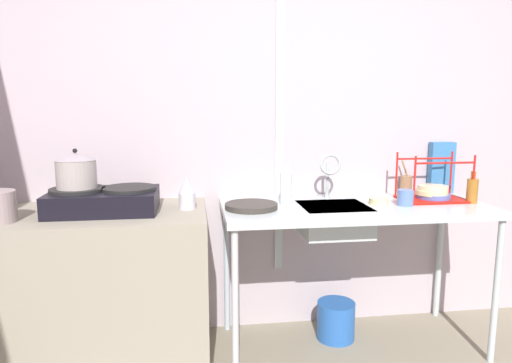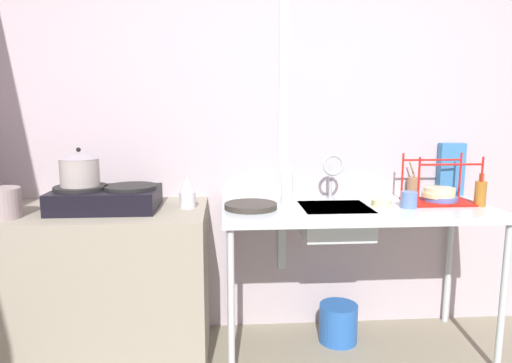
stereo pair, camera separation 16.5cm
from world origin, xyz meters
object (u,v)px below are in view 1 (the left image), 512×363
(utensil_jar, at_px, (406,184))
(sink_basin, at_px, (334,220))
(pot_on_left_burner, at_px, (76,170))
(bucket_on_floor, at_px, (336,320))
(cup_by_rack, at_px, (405,198))
(small_bowl_on_drainboard, at_px, (378,201))
(stove, at_px, (104,200))
(dish_rack, at_px, (433,193))
(cereal_box, at_px, (441,168))
(faucet, at_px, (330,168))
(bottle_by_sink, at_px, (286,188))
(frying_pan, at_px, (251,206))
(bottle_by_rack, at_px, (472,190))
(percolator, at_px, (187,193))

(utensil_jar, bearing_deg, sink_basin, -152.93)
(pot_on_left_burner, bearing_deg, bucket_on_floor, 3.22)
(cup_by_rack, xyz_separation_m, small_bowl_on_drainboard, (-0.14, 0.05, -0.03))
(stove, bearing_deg, dish_rack, 1.44)
(stove, bearing_deg, bucket_on_floor, 3.54)
(cup_by_rack, height_order, cereal_box, cereal_box)
(faucet, xyz_separation_m, cereal_box, (0.79, 0.13, -0.03))
(pot_on_left_burner, height_order, bottle_by_sink, pot_on_left_burner)
(frying_pan, xyz_separation_m, small_bowl_on_drainboard, (0.74, 0.01, 0.00))
(frying_pan, distance_m, utensil_jar, 1.09)
(faucet, distance_m, dish_rack, 0.63)
(bottle_by_rack, bearing_deg, bottle_by_sink, 174.75)
(dish_rack, bearing_deg, pot_on_left_burner, -178.66)
(cup_by_rack, xyz_separation_m, bucket_on_floor, (-0.33, 0.15, -0.79))
(sink_basin, height_order, bottle_by_rack, bottle_by_rack)
(small_bowl_on_drainboard, bearing_deg, stove, 179.19)
(pot_on_left_burner, xyz_separation_m, small_bowl_on_drainboard, (1.65, -0.02, -0.21))
(stove, xyz_separation_m, utensil_jar, (1.82, 0.27, -0.00))
(stove, distance_m, small_bowl_on_drainboard, 1.52)
(utensil_jar, xyz_separation_m, bucket_on_floor, (-0.51, -0.19, -0.81))
(pot_on_left_burner, height_order, dish_rack, pot_on_left_burner)
(cereal_box, bearing_deg, cup_by_rack, -134.77)
(percolator, distance_m, dish_rack, 1.45)
(faucet, bearing_deg, bottle_by_sink, -160.41)
(dish_rack, relative_size, utensil_jar, 1.75)
(bottle_by_rack, xyz_separation_m, utensil_jar, (-0.24, 0.33, -0.02))
(sink_basin, relative_size, faucet, 1.34)
(cup_by_rack, bearing_deg, stove, 177.61)
(bottle_by_rack, bearing_deg, frying_pan, 178.96)
(small_bowl_on_drainboard, distance_m, utensil_jar, 0.43)
(dish_rack, bearing_deg, bottle_by_sink, -179.64)
(sink_basin, bearing_deg, bucket_on_floor, 57.17)
(faucet, distance_m, bottle_by_sink, 0.32)
(small_bowl_on_drainboard, height_order, bottle_by_sink, bottle_by_sink)
(stove, distance_m, utensil_jar, 1.84)
(stove, height_order, pot_on_left_burner, pot_on_left_burner)
(cereal_box, relative_size, utensil_jar, 1.52)
(pot_on_left_burner, bearing_deg, faucet, 5.81)
(frying_pan, height_order, utensil_jar, utensil_jar)
(faucet, bearing_deg, small_bowl_on_drainboard, -34.22)
(bottle_by_sink, height_order, cereal_box, cereal_box)
(faucet, bearing_deg, frying_pan, -160.25)
(sink_basin, height_order, bottle_by_sink, bottle_by_sink)
(sink_basin, bearing_deg, bottle_by_sink, 166.95)
(frying_pan, bearing_deg, faucet, 19.75)
(faucet, relative_size, cup_by_rack, 3.13)
(stove, height_order, percolator, percolator)
(frying_pan, xyz_separation_m, cup_by_rack, (0.87, -0.04, 0.03))
(dish_rack, xyz_separation_m, cup_by_rack, (-0.23, -0.12, -0.00))
(dish_rack, distance_m, utensil_jar, 0.23)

